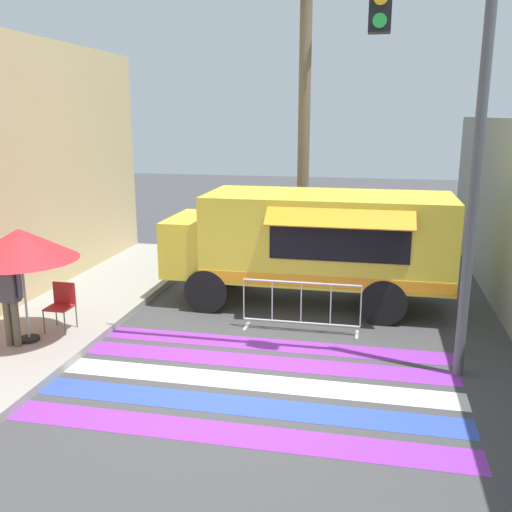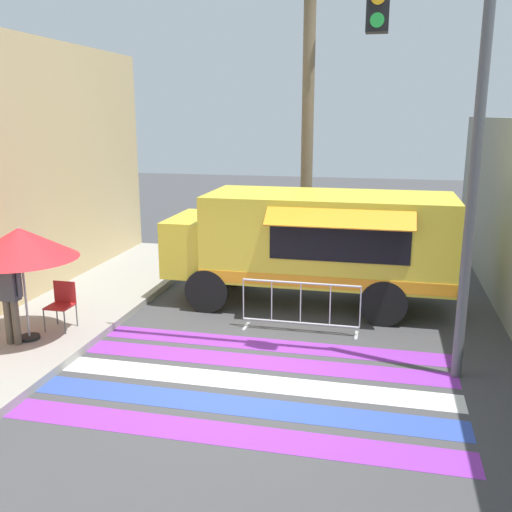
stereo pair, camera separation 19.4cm
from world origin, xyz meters
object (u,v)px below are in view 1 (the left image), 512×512
at_px(food_truck, 306,239).
at_px(folding_chair, 62,302).
at_px(palm_tree, 305,68).
at_px(traffic_signal_pole, 422,88).
at_px(barricade_front, 301,307).
at_px(vendor_person, 9,292).
at_px(patio_umbrella, 20,244).

bearing_deg(food_truck, folding_chair, -146.00).
bearing_deg(palm_tree, traffic_signal_pole, -70.57).
bearing_deg(palm_tree, barricade_front, -82.69).
bearing_deg(traffic_signal_pole, vendor_person, -173.98).
xyz_separation_m(vendor_person, barricade_front, (4.77, 2.05, -0.63)).
height_order(traffic_signal_pole, palm_tree, palm_tree).
relative_size(traffic_signal_pole, palm_tree, 0.82).
xyz_separation_m(patio_umbrella, vendor_person, (-0.13, -0.26, -0.78)).
bearing_deg(vendor_person, traffic_signal_pole, 12.44).
bearing_deg(palm_tree, folding_chair, -115.82).
height_order(food_truck, patio_umbrella, food_truck).
distance_m(traffic_signal_pole, patio_umbrella, 7.00).
height_order(patio_umbrella, barricade_front, patio_umbrella).
height_order(food_truck, traffic_signal_pole, traffic_signal_pole).
xyz_separation_m(patio_umbrella, folding_chair, (0.29, 0.66, -1.23)).
bearing_deg(palm_tree, patio_umbrella, -115.66).
relative_size(vendor_person, palm_tree, 0.22).
xyz_separation_m(traffic_signal_pole, barricade_front, (-1.87, 1.35, -3.94)).
xyz_separation_m(food_truck, palm_tree, (-0.66, 4.50, 3.86)).
distance_m(patio_umbrella, barricade_front, 5.17).
xyz_separation_m(traffic_signal_pole, folding_chair, (-6.22, 0.22, -3.77)).
relative_size(folding_chair, vendor_person, 0.51).
relative_size(traffic_signal_pole, vendor_person, 3.80).
bearing_deg(patio_umbrella, barricade_front, 21.15).
xyz_separation_m(traffic_signal_pole, palm_tree, (-2.67, 7.56, 0.88)).
height_order(traffic_signal_pole, barricade_front, traffic_signal_pole).
bearing_deg(folding_chair, patio_umbrella, -93.99).
distance_m(barricade_front, palm_tree, 7.90).
distance_m(traffic_signal_pole, folding_chair, 7.27).
bearing_deg(barricade_front, patio_umbrella, -158.85).
bearing_deg(food_truck, vendor_person, -140.93).
bearing_deg(vendor_person, barricade_front, 29.72).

